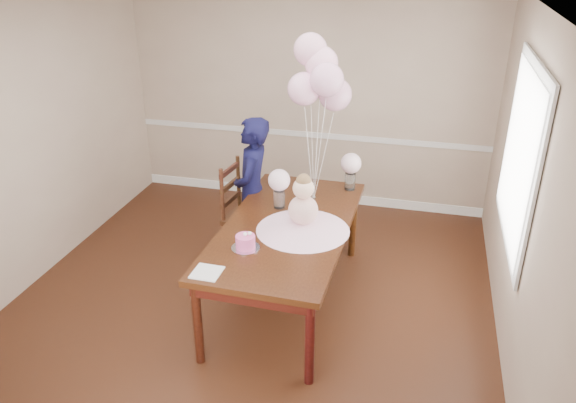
{
  "coord_description": "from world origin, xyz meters",
  "views": [
    {
      "loc": [
        1.43,
        -4.16,
        3.2
      ],
      "look_at": [
        0.33,
        0.2,
        1.05
      ],
      "focal_mm": 35.0,
      "sensor_mm": 36.0,
      "label": 1
    }
  ],
  "objects_px": {
    "dining_table_top": "(287,228)",
    "dining_chair_seat": "(249,218)",
    "woman": "(252,192)",
    "birthday_cake": "(245,242)"
  },
  "relations": [
    {
      "from": "dining_chair_seat",
      "to": "woman",
      "type": "relative_size",
      "value": 0.29
    },
    {
      "from": "dining_chair_seat",
      "to": "woman",
      "type": "height_order",
      "value": "woman"
    },
    {
      "from": "woman",
      "to": "dining_chair_seat",
      "type": "bearing_deg",
      "value": -119.85
    },
    {
      "from": "dining_table_top",
      "to": "woman",
      "type": "height_order",
      "value": "woman"
    },
    {
      "from": "birthday_cake",
      "to": "dining_chair_seat",
      "type": "distance_m",
      "value": 1.31
    },
    {
      "from": "dining_chair_seat",
      "to": "dining_table_top",
      "type": "bearing_deg",
      "value": -42.63
    },
    {
      "from": "dining_table_top",
      "to": "dining_chair_seat",
      "type": "xyz_separation_m",
      "value": [
        -0.59,
        0.7,
        -0.32
      ]
    },
    {
      "from": "dining_table_top",
      "to": "dining_chair_seat",
      "type": "distance_m",
      "value": 0.97
    },
    {
      "from": "birthday_cake",
      "to": "dining_table_top",
      "type": "bearing_deg",
      "value": 64.94
    },
    {
      "from": "birthday_cake",
      "to": "dining_chair_seat",
      "type": "bearing_deg",
      "value": 106.8
    }
  ]
}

